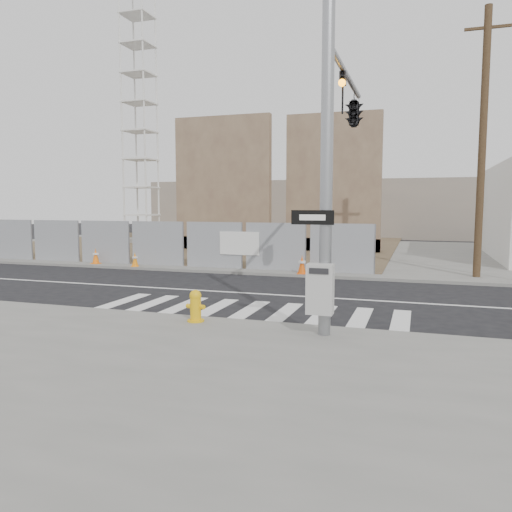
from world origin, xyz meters
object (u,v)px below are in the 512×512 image
(signal_pole, at_px, (346,130))
(traffic_cone_c, at_px, (135,260))
(traffic_cone_b, at_px, (96,256))
(fire_hydrant, at_px, (196,306))
(traffic_cone_d, at_px, (302,265))
(crane_tower, at_px, (140,119))

(signal_pole, distance_m, traffic_cone_c, 12.74)
(traffic_cone_b, bearing_deg, signal_pole, -27.79)
(fire_hydrant, distance_m, traffic_cone_b, 13.10)
(fire_hydrant, height_order, traffic_cone_c, fire_hydrant)
(signal_pole, distance_m, traffic_cone_b, 14.79)
(fire_hydrant, height_order, traffic_cone_b, fire_hydrant)
(fire_hydrant, bearing_deg, traffic_cone_b, 153.58)
(traffic_cone_c, bearing_deg, traffic_cone_b, 171.82)
(traffic_cone_d, bearing_deg, traffic_cone_b, 178.09)
(traffic_cone_d, bearing_deg, traffic_cone_c, 180.00)
(crane_tower, relative_size, traffic_cone_c, 28.65)
(traffic_cone_b, bearing_deg, traffic_cone_d, -1.91)
(crane_tower, bearing_deg, traffic_cone_c, -60.31)
(signal_pole, height_order, fire_hydrant, signal_pole)
(traffic_cone_d, bearing_deg, signal_pole, -67.81)
(crane_tower, bearing_deg, traffic_cone_b, -68.21)
(crane_tower, distance_m, fire_hydrant, 27.29)
(crane_tower, relative_size, fire_hydrant, 23.95)
(fire_hydrant, bearing_deg, crane_tower, 141.40)
(fire_hydrant, height_order, traffic_cone_d, fire_hydrant)
(signal_pole, distance_m, fire_hydrant, 5.87)
(traffic_cone_b, height_order, traffic_cone_d, traffic_cone_d)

